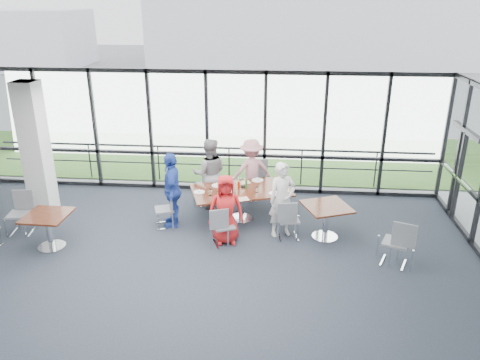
# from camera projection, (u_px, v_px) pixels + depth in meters

# --- Properties ---
(floor) EXTENTS (12.00, 10.00, 0.02)m
(floor) POSITION_uv_depth(u_px,v_px,m) (165.00, 300.00, 8.08)
(floor) COLOR #222832
(floor) RESTS_ON ground
(ceiling) EXTENTS (12.00, 10.00, 0.04)m
(ceiling) POSITION_uv_depth(u_px,v_px,m) (152.00, 118.00, 6.91)
(ceiling) COLOR silver
(ceiling) RESTS_ON ground
(curtain_wall_back) EXTENTS (12.00, 0.10, 3.20)m
(curtain_wall_back) POSITION_uv_depth(u_px,v_px,m) (207.00, 132.00, 12.13)
(curtain_wall_back) COLOR white
(curtain_wall_back) RESTS_ON ground
(exit_door) EXTENTS (0.12, 1.60, 2.10)m
(exit_door) POSITION_uv_depth(u_px,v_px,m) (459.00, 177.00, 10.66)
(exit_door) COLOR black
(exit_door) RESTS_ON ground
(structural_column) EXTENTS (0.50, 0.50, 3.20)m
(structural_column) POSITION_uv_depth(u_px,v_px,m) (36.00, 152.00, 10.57)
(structural_column) COLOR silver
(structural_column) RESTS_ON ground
(apron) EXTENTS (80.00, 70.00, 0.02)m
(apron) POSITION_uv_depth(u_px,v_px,m) (229.00, 138.00, 17.35)
(apron) COLOR gray
(apron) RESTS_ON ground
(grass_strip) EXTENTS (80.00, 5.00, 0.01)m
(grass_strip) POSITION_uv_depth(u_px,v_px,m) (222.00, 154.00, 15.49)
(grass_strip) COLOR #295322
(grass_strip) RESTS_ON ground
(hangar_main) EXTENTS (24.00, 10.00, 6.00)m
(hangar_main) POSITION_uv_depth(u_px,v_px,m) (312.00, 23.00, 36.31)
(hangar_main) COLOR white
(hangar_main) RESTS_ON ground
(hangar_aux) EXTENTS (10.00, 6.00, 4.00)m
(hangar_aux) POSITION_uv_depth(u_px,v_px,m) (16.00, 38.00, 34.81)
(hangar_aux) COLOR white
(hangar_aux) RESTS_ON ground
(guard_rail) EXTENTS (12.00, 0.06, 0.06)m
(guard_rail) POSITION_uv_depth(u_px,v_px,m) (211.00, 164.00, 13.08)
(guard_rail) COLOR #2D2D33
(guard_rail) RESTS_ON ground
(main_table) EXTENTS (2.50, 1.87, 0.75)m
(main_table) POSITION_uv_depth(u_px,v_px,m) (241.00, 194.00, 10.77)
(main_table) COLOR #3D1B13
(main_table) RESTS_ON ground
(side_table_left) EXTENTS (0.88, 0.88, 0.75)m
(side_table_left) POSITION_uv_depth(u_px,v_px,m) (47.00, 220.00, 9.53)
(side_table_left) COLOR #3D1B13
(side_table_left) RESTS_ON ground
(side_table_right) EXTENTS (1.18, 1.18, 0.75)m
(side_table_right) POSITION_uv_depth(u_px,v_px,m) (327.00, 211.00, 9.93)
(side_table_right) COLOR #3D1B13
(side_table_right) RESTS_ON ground
(diner_near_left) EXTENTS (0.82, 0.61, 1.50)m
(diner_near_left) POSITION_uv_depth(u_px,v_px,m) (226.00, 209.00, 9.72)
(diner_near_left) COLOR red
(diner_near_left) RESTS_ON ground
(diner_near_right) EXTENTS (0.73, 0.65, 1.66)m
(diner_near_right) POSITION_uv_depth(u_px,v_px,m) (282.00, 200.00, 9.98)
(diner_near_right) COLOR silver
(diner_near_right) RESTS_ON ground
(diner_far_left) EXTENTS (0.92, 0.66, 1.74)m
(diner_far_left) POSITION_uv_depth(u_px,v_px,m) (210.00, 174.00, 11.35)
(diner_far_left) COLOR gray
(diner_far_left) RESTS_ON ground
(diner_far_right) EXTENTS (1.17, 0.90, 1.62)m
(diner_far_right) POSITION_uv_depth(u_px,v_px,m) (251.00, 171.00, 11.73)
(diner_far_right) COLOR #CA8187
(diner_far_right) RESTS_ON ground
(diner_end) EXTENTS (0.71, 1.09, 1.73)m
(diner_end) POSITION_uv_depth(u_px,v_px,m) (172.00, 190.00, 10.42)
(diner_end) COLOR #2441A4
(diner_end) RESTS_ON ground
(chair_main_nl) EXTENTS (0.55, 0.55, 0.86)m
(chair_main_nl) POSITION_uv_depth(u_px,v_px,m) (224.00, 226.00, 9.73)
(chair_main_nl) COLOR slate
(chair_main_nl) RESTS_ON ground
(chair_main_nr) EXTENTS (0.49, 0.49, 0.88)m
(chair_main_nr) POSITION_uv_depth(u_px,v_px,m) (289.00, 219.00, 9.99)
(chair_main_nr) COLOR slate
(chair_main_nr) RESTS_ON ground
(chair_main_fl) EXTENTS (0.62, 0.62, 0.96)m
(chair_main_fl) POSITION_uv_depth(u_px,v_px,m) (206.00, 185.00, 11.68)
(chair_main_fl) COLOR slate
(chair_main_fl) RESTS_ON ground
(chair_main_fr) EXTENTS (0.63, 0.63, 0.96)m
(chair_main_fr) POSITION_uv_depth(u_px,v_px,m) (255.00, 181.00, 11.97)
(chair_main_fr) COLOR slate
(chair_main_fr) RESTS_ON ground
(chair_main_end) EXTENTS (0.52, 0.52, 0.84)m
(chair_main_end) POSITION_uv_depth(u_px,v_px,m) (164.00, 209.00, 10.51)
(chair_main_end) COLOR slate
(chair_main_end) RESTS_ON ground
(chair_spare_lb) EXTENTS (0.52, 0.52, 0.93)m
(chair_spare_lb) POSITION_uv_depth(u_px,v_px,m) (19.00, 214.00, 10.17)
(chair_spare_lb) COLOR slate
(chair_spare_lb) RESTS_ON ground
(chair_spare_r) EXTENTS (0.61, 0.61, 0.95)m
(chair_spare_r) POSITION_uv_depth(u_px,v_px,m) (396.00, 242.00, 8.99)
(chair_spare_r) COLOR slate
(chair_spare_r) RESTS_ON ground
(plate_nl) EXTENTS (0.26, 0.26, 0.01)m
(plate_nl) POSITION_uv_depth(u_px,v_px,m) (219.00, 198.00, 10.23)
(plate_nl) COLOR white
(plate_nl) RESTS_ON main_table
(plate_nr) EXTENTS (0.27, 0.27, 0.01)m
(plate_nr) POSITION_uv_depth(u_px,v_px,m) (275.00, 193.00, 10.49)
(plate_nr) COLOR white
(plate_nr) RESTS_ON main_table
(plate_fl) EXTENTS (0.26, 0.26, 0.01)m
(plate_fl) POSITION_uv_depth(u_px,v_px,m) (217.00, 185.00, 10.93)
(plate_fl) COLOR white
(plate_fl) RESTS_ON main_table
(plate_fr) EXTENTS (0.28, 0.28, 0.01)m
(plate_fr) POSITION_uv_depth(u_px,v_px,m) (257.00, 180.00, 11.25)
(plate_fr) COLOR white
(plate_fr) RESTS_ON main_table
(plate_end) EXTENTS (0.25, 0.25, 0.01)m
(plate_end) POSITION_uv_depth(u_px,v_px,m) (199.00, 192.00, 10.57)
(plate_end) COLOR white
(plate_end) RESTS_ON main_table
(tumbler_a) EXTENTS (0.07, 0.07, 0.13)m
(tumbler_a) POSITION_uv_depth(u_px,v_px,m) (234.00, 191.00, 10.46)
(tumbler_a) COLOR white
(tumbler_a) RESTS_ON main_table
(tumbler_b) EXTENTS (0.07, 0.07, 0.13)m
(tumbler_b) POSITION_uv_depth(u_px,v_px,m) (257.00, 190.00, 10.54)
(tumbler_b) COLOR white
(tumbler_b) RESTS_ON main_table
(tumbler_c) EXTENTS (0.08, 0.08, 0.15)m
(tumbler_c) POSITION_uv_depth(u_px,v_px,m) (240.00, 181.00, 11.00)
(tumbler_c) COLOR white
(tumbler_c) RESTS_ON main_table
(tumbler_d) EXTENTS (0.07, 0.07, 0.15)m
(tumbler_d) POSITION_uv_depth(u_px,v_px,m) (210.00, 192.00, 10.38)
(tumbler_d) COLOR white
(tumbler_d) RESTS_ON main_table
(menu_a) EXTENTS (0.38, 0.33, 0.00)m
(menu_a) POSITION_uv_depth(u_px,v_px,m) (241.00, 199.00, 10.21)
(menu_a) COLOR beige
(menu_a) RESTS_ON main_table
(menu_b) EXTENTS (0.32, 0.23, 0.00)m
(menu_b) POSITION_uv_depth(u_px,v_px,m) (283.00, 190.00, 10.68)
(menu_b) COLOR beige
(menu_b) RESTS_ON main_table
(menu_c) EXTENTS (0.39, 0.35, 0.00)m
(menu_c) POSITION_uv_depth(u_px,v_px,m) (243.00, 183.00, 11.13)
(menu_c) COLOR beige
(menu_c) RESTS_ON main_table
(condiment_caddy) EXTENTS (0.10, 0.07, 0.04)m
(condiment_caddy) POSITION_uv_depth(u_px,v_px,m) (243.00, 186.00, 10.85)
(condiment_caddy) COLOR black
(condiment_caddy) RESTS_ON main_table
(ketchup_bottle) EXTENTS (0.06, 0.06, 0.18)m
(ketchup_bottle) POSITION_uv_depth(u_px,v_px,m) (239.00, 185.00, 10.75)
(ketchup_bottle) COLOR #B22000
(ketchup_bottle) RESTS_ON main_table
(green_bottle) EXTENTS (0.05, 0.05, 0.20)m
(green_bottle) POSITION_uv_depth(u_px,v_px,m) (246.00, 184.00, 10.78)
(green_bottle) COLOR #1B6D21
(green_bottle) RESTS_ON main_table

